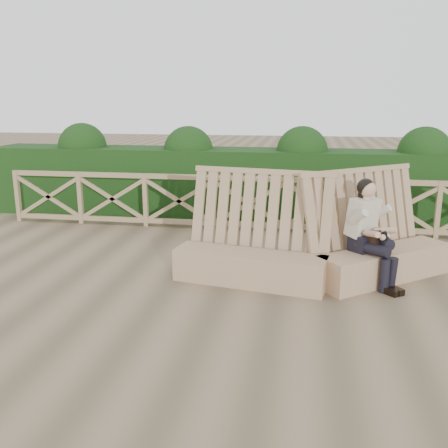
# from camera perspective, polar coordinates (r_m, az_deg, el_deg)

# --- Properties ---
(ground) EXTENTS (60.00, 60.00, 0.00)m
(ground) POSITION_cam_1_polar(r_m,az_deg,el_deg) (6.78, -0.67, -8.21)
(ground) COLOR brown
(ground) RESTS_ON ground
(bench) EXTENTS (4.03, 1.99, 1.60)m
(bench) POSITION_cam_1_polar(r_m,az_deg,el_deg) (7.35, 10.54, -3.32)
(bench) COLOR #9B7C59
(bench) RESTS_ON ground
(woman) EXTENTS (0.84, 0.89, 1.51)m
(woman) POSITION_cam_1_polar(r_m,az_deg,el_deg) (7.29, 16.29, -0.57)
(woman) COLOR black
(woman) RESTS_ON ground
(guardrail) EXTENTS (10.10, 0.09, 1.10)m
(guardrail) POSITION_cam_1_polar(r_m,az_deg,el_deg) (9.95, 2.84, 2.38)
(guardrail) COLOR #977858
(guardrail) RESTS_ON ground
(hedge) EXTENTS (12.00, 1.20, 1.50)m
(hedge) POSITION_cam_1_polar(r_m,az_deg,el_deg) (11.08, 3.57, 4.62)
(hedge) COLOR black
(hedge) RESTS_ON ground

